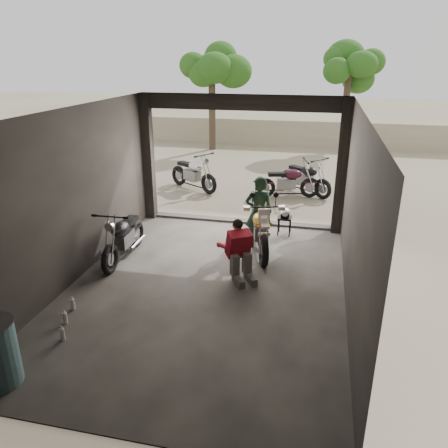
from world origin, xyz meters
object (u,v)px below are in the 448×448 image
at_px(outside_bike_b, 288,179).
at_px(rider, 259,212).
at_px(outside_bike_a, 193,171).
at_px(outside_bike_c, 306,175).
at_px(mechanic, 241,253).
at_px(stool, 285,220).
at_px(sign_post, 360,157).
at_px(left_bike, 123,234).
at_px(helmet, 285,213).
at_px(main_bike, 260,225).

distance_m(outside_bike_b, rider, 3.83).
height_order(outside_bike_a, outside_bike_c, outside_bike_a).
relative_size(rider, mechanic, 1.44).
relative_size(outside_bike_c, stool, 3.88).
relative_size(outside_bike_b, mechanic, 1.50).
distance_m(outside_bike_c, sign_post, 2.58).
bearing_deg(left_bike, outside_bike_a, 89.51).
height_order(stool, sign_post, sign_post).
xyz_separation_m(outside_bike_b, outside_bike_c, (0.49, 0.52, 0.01)).
bearing_deg(mechanic, helmet, 43.34).
distance_m(stool, helmet, 0.19).
relative_size(stool, helmet, 1.79).
height_order(outside_bike_b, rider, rider).
bearing_deg(outside_bike_b, sign_post, -141.05).
bearing_deg(left_bike, sign_post, 36.00).
height_order(mechanic, stool, mechanic).
height_order(stool, helmet, helmet).
xyz_separation_m(left_bike, outside_bike_c, (3.48, 5.56, 0.02)).
bearing_deg(mechanic, stool, 43.57).
xyz_separation_m(outside_bike_a, helmet, (3.21, -3.20, -0.05)).
xyz_separation_m(mechanic, stool, (0.60, 2.45, -0.19)).
bearing_deg(outside_bike_a, helmet, -102.85).
distance_m(left_bike, sign_post, 6.16).
bearing_deg(helmet, stool, 160.45).
distance_m(outside_bike_b, mechanic, 5.43).
relative_size(outside_bike_a, outside_bike_b, 1.06).
xyz_separation_m(main_bike, outside_bike_a, (-2.75, 4.27, -0.02)).
distance_m(outside_bike_c, rider, 4.41).
xyz_separation_m(rider, stool, (0.51, 0.84, -0.44)).
height_order(left_bike, rider, rider).
height_order(outside_bike_a, sign_post, sign_post).
distance_m(left_bike, stool, 3.79).
bearing_deg(outside_bike_b, left_bike, 135.07).
xyz_separation_m(rider, helmet, (0.52, 0.83, -0.26)).
bearing_deg(outside_bike_c, stool, -146.01).
relative_size(left_bike, outside_bike_c, 0.97).
bearing_deg(main_bike, helmet, 52.07).
relative_size(outside_bike_b, rider, 1.04).
relative_size(left_bike, helmet, 6.74).
bearing_deg(helmet, left_bike, -122.23).
xyz_separation_m(left_bike, outside_bike_b, (2.99, 5.03, 0.00)).
bearing_deg(sign_post, outside_bike_b, 145.50).
distance_m(main_bike, outside_bike_a, 5.08).
height_order(main_bike, outside_bike_a, main_bike).
xyz_separation_m(outside_bike_b, rider, (-0.33, -3.81, 0.24)).
bearing_deg(outside_bike_b, outside_bike_a, 71.56).
bearing_deg(outside_bike_a, mechanic, -123.20).
height_order(outside_bike_b, outside_bike_c, outside_bike_c).
relative_size(left_bike, sign_post, 0.70).
bearing_deg(mechanic, outside_bike_c, 48.67).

